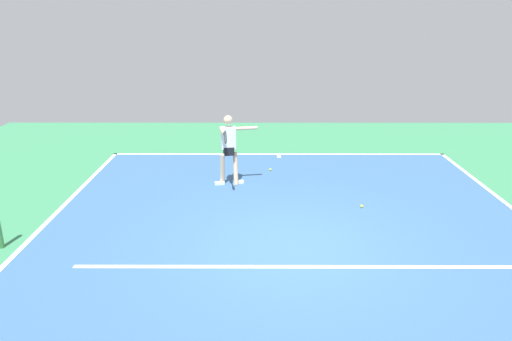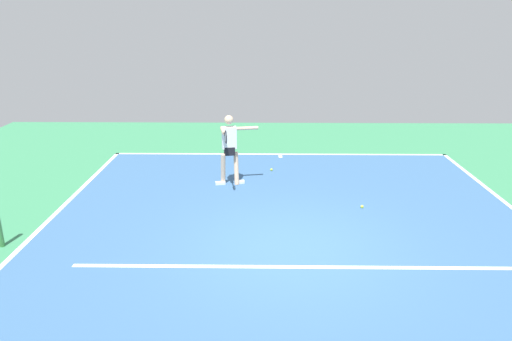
{
  "view_description": "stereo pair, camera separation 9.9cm",
  "coord_description": "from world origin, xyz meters",
  "views": [
    {
      "loc": [
        0.63,
        7.56,
        3.98
      ],
      "look_at": [
        0.66,
        -1.65,
        0.9
      ],
      "focal_mm": 33.26,
      "sensor_mm": 36.0,
      "label": 1
    },
    {
      "loc": [
        0.53,
        7.56,
        3.98
      ],
      "look_at": [
        0.66,
        -1.65,
        0.9
      ],
      "focal_mm": 33.26,
      "sensor_mm": 36.0,
      "label": 2
    }
  ],
  "objects": [
    {
      "name": "tennis_player",
      "position": [
        1.3,
        -3.27,
        0.98
      ],
      "size": [
        1.05,
        1.21,
        1.71
      ],
      "rotation": [
        0.0,
        0.0,
        0.18
      ],
      "color": "beige",
      "rests_on": "ground_plane"
    },
    {
      "name": "court_surface",
      "position": [
        0.0,
        0.0,
        0.0
      ],
      "size": [
        9.77,
        11.84,
        0.0
      ],
      "primitive_type": "cube",
      "color": "#38608E",
      "rests_on": "ground_plane"
    },
    {
      "name": "tennis_ball_by_baseline",
      "position": [
        0.28,
        -4.33,
        0.03
      ],
      "size": [
        0.07,
        0.07,
        0.07
      ],
      "primitive_type": "sphere",
      "color": "#C6E53D",
      "rests_on": "ground_plane"
    },
    {
      "name": "court_line_service",
      "position": [
        0.0,
        0.66,
        0.0
      ],
      "size": [
        7.33,
        0.1,
        0.01
      ],
      "primitive_type": "cube",
      "color": "white",
      "rests_on": "ground_plane"
    },
    {
      "name": "ground_plane",
      "position": [
        0.0,
        0.0,
        0.0
      ],
      "size": [
        20.14,
        20.14,
        0.0
      ],
      "primitive_type": "plane",
      "color": "#388456"
    },
    {
      "name": "court_line_centre_mark",
      "position": [
        0.0,
        -5.67,
        0.0
      ],
      "size": [
        0.1,
        0.3,
        0.01
      ],
      "primitive_type": "cube",
      "color": "white",
      "rests_on": "ground_plane"
    },
    {
      "name": "tennis_ball_near_service_line",
      "position": [
        -1.61,
        -1.84,
        0.03
      ],
      "size": [
        0.07,
        0.07,
        0.07
      ],
      "primitive_type": "sphere",
      "color": "#C6E53D",
      "rests_on": "ground_plane"
    },
    {
      "name": "court_line_sideline_right",
      "position": [
        4.84,
        0.0,
        0.0
      ],
      "size": [
        0.1,
        11.84,
        0.01
      ],
      "primitive_type": "cube",
      "color": "white",
      "rests_on": "ground_plane"
    },
    {
      "name": "court_line_baseline_near",
      "position": [
        0.0,
        -5.87,
        0.0
      ],
      "size": [
        9.77,
        0.1,
        0.01
      ],
      "primitive_type": "cube",
      "color": "white",
      "rests_on": "ground_plane"
    }
  ]
}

